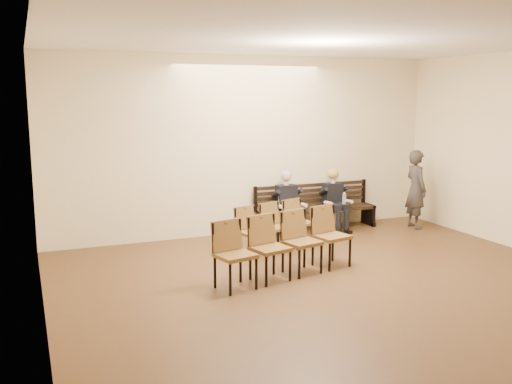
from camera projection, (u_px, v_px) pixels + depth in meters
ground at (399, 322)px, 6.97m from camera, size 10.00×10.00×0.00m
room_walls at (370, 111)px, 7.26m from camera, size 8.02×10.01×3.51m
bench at (316, 219)px, 11.68m from camera, size 2.60×0.90×0.45m
seated_man at (288, 205)px, 11.25m from camera, size 0.50×0.69×1.20m
seated_woman at (335, 203)px, 11.65m from camera, size 0.48×0.66×1.11m
laptop at (289, 208)px, 11.11m from camera, size 0.37×0.32×0.24m
water_bottle at (344, 204)px, 11.47m from camera, size 0.08×0.08×0.24m
bag at (293, 233)px, 10.88m from camera, size 0.41×0.34×0.26m
passerby at (416, 183)px, 11.76m from camera, size 0.52×0.72×1.87m
chair_row_front at (276, 227)px, 10.05m from camera, size 1.62×0.89×0.86m
chair_row_back at (287, 246)px, 8.63m from camera, size 2.43×1.07×0.98m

